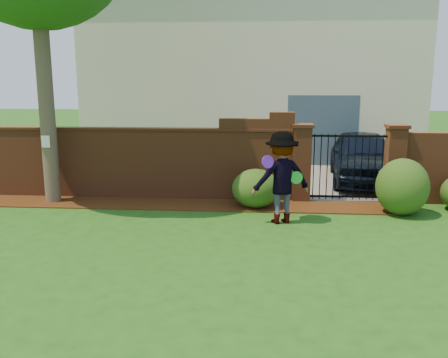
# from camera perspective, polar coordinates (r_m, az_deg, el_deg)

# --- Properties ---
(ground) EXTENTS (80.00, 80.00, 0.01)m
(ground) POSITION_cam_1_polar(r_m,az_deg,el_deg) (8.25, -5.78, -9.10)
(ground) COLOR #1E4E13
(ground) RESTS_ON ground
(mulch_bed) EXTENTS (11.10, 1.08, 0.03)m
(mulch_bed) POSITION_cam_1_polar(r_m,az_deg,el_deg) (11.54, -7.53, -2.96)
(mulch_bed) COLOR #361C09
(mulch_bed) RESTS_ON ground
(brick_wall) EXTENTS (8.70, 0.31, 2.16)m
(brick_wall) POSITION_cam_1_polar(r_m,az_deg,el_deg) (12.24, -11.87, 2.09)
(brick_wall) COLOR brown
(brick_wall) RESTS_ON ground
(pillar_left) EXTENTS (0.50, 0.50, 1.88)m
(pillar_left) POSITION_cam_1_polar(r_m,az_deg,el_deg) (11.79, 9.18, 1.98)
(pillar_left) COLOR brown
(pillar_left) RESTS_ON ground
(pillar_right) EXTENTS (0.50, 0.50, 1.88)m
(pillar_right) POSITION_cam_1_polar(r_m,az_deg,el_deg) (12.17, 19.56, 1.75)
(pillar_right) COLOR brown
(pillar_right) RESTS_ON ground
(iron_gate) EXTENTS (1.78, 0.03, 1.60)m
(iron_gate) POSITION_cam_1_polar(r_m,az_deg,el_deg) (11.95, 14.43, 1.39)
(iron_gate) COLOR black
(iron_gate) RESTS_ON ground
(driveway) EXTENTS (3.20, 8.00, 0.01)m
(driveway) POSITION_cam_1_polar(r_m,az_deg,el_deg) (15.99, 11.86, 0.96)
(driveway) COLOR slate
(driveway) RESTS_ON ground
(house) EXTENTS (12.40, 6.40, 6.30)m
(house) POSITION_cam_1_polar(r_m,az_deg,el_deg) (19.59, 3.31, 12.40)
(house) COLOR beige
(house) RESTS_ON ground
(car) EXTENTS (2.19, 4.48, 1.47)m
(car) POSITION_cam_1_polar(r_m,az_deg,el_deg) (14.24, 16.17, 2.43)
(car) COLOR black
(car) RESTS_ON ground
(paper_notice) EXTENTS (0.20, 0.01, 0.28)m
(paper_notice) POSITION_cam_1_polar(r_m,az_deg,el_deg) (11.98, -20.38, 4.18)
(paper_notice) COLOR white
(paper_notice) RESTS_ON tree
(shrub_left) EXTENTS (1.10, 1.10, 0.90)m
(shrub_left) POSITION_cam_1_polar(r_m,az_deg,el_deg) (11.13, 3.79, -1.12)
(shrub_left) COLOR #1E4615
(shrub_left) RESTS_ON ground
(shrub_middle) EXTENTS (1.13, 1.13, 1.25)m
(shrub_middle) POSITION_cam_1_polar(r_m,az_deg,el_deg) (11.17, 20.36, -0.88)
(shrub_middle) COLOR #1E4615
(shrub_middle) RESTS_ON ground
(man) EXTENTS (1.38, 1.05, 1.89)m
(man) POSITION_cam_1_polar(r_m,az_deg,el_deg) (9.87, 6.85, 0.11)
(man) COLOR gray
(man) RESTS_ON ground
(frisbee_purple) EXTENTS (0.27, 0.20, 0.26)m
(frisbee_purple) POSITION_cam_1_polar(r_m,az_deg,el_deg) (9.57, 5.20, 2.05)
(frisbee_purple) COLOR #6F21D2
(frisbee_purple) RESTS_ON man
(frisbee_green) EXTENTS (0.26, 0.09, 0.26)m
(frisbee_green) POSITION_cam_1_polar(r_m,az_deg,el_deg) (9.80, 8.57, 0.17)
(frisbee_green) COLOR green
(frisbee_green) RESTS_ON man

